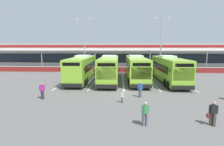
# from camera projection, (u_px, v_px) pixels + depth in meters

# --- Properties ---
(ground_plane) EXTENTS (200.00, 200.00, 0.00)m
(ground_plane) POSITION_uv_depth(u_px,v_px,m) (124.00, 91.00, 20.02)
(ground_plane) COLOR #605E5B
(terminal_building) EXTENTS (70.00, 13.00, 6.00)m
(terminal_building) POSITION_uv_depth(u_px,v_px,m) (122.00, 54.00, 46.13)
(terminal_building) COLOR beige
(terminal_building) RESTS_ON ground
(red_barrier_wall) EXTENTS (60.00, 0.40, 1.10)m
(red_barrier_wall) POSITION_uv_depth(u_px,v_px,m) (123.00, 69.00, 34.25)
(red_barrier_wall) COLOR maroon
(red_barrier_wall) RESTS_ON ground
(coach_bus_leftmost) EXTENTS (2.99, 12.17, 3.78)m
(coach_bus_leftmost) POSITION_uv_depth(u_px,v_px,m) (82.00, 69.00, 25.95)
(coach_bus_leftmost) COLOR #8CC633
(coach_bus_leftmost) RESTS_ON ground
(coach_bus_left_centre) EXTENTS (2.99, 12.17, 3.78)m
(coach_bus_left_centre) POSITION_uv_depth(u_px,v_px,m) (109.00, 69.00, 25.45)
(coach_bus_left_centre) COLOR #8CC633
(coach_bus_left_centre) RESTS_ON ground
(coach_bus_centre) EXTENTS (2.99, 12.17, 3.78)m
(coach_bus_centre) POSITION_uv_depth(u_px,v_px,m) (136.00, 69.00, 25.61)
(coach_bus_centre) COLOR #8CC633
(coach_bus_centre) RESTS_ON ground
(coach_bus_right_centre) EXTENTS (2.99, 12.17, 3.78)m
(coach_bus_right_centre) POSITION_uv_depth(u_px,v_px,m) (168.00, 70.00, 24.88)
(coach_bus_right_centre) COLOR #8CC633
(coach_bus_right_centre) RESTS_ON ground
(bay_stripe_far_west) EXTENTS (0.14, 13.00, 0.01)m
(bay_stripe_far_west) POSITION_uv_depth(u_px,v_px,m) (68.00, 80.00, 26.35)
(bay_stripe_far_west) COLOR silver
(bay_stripe_far_west) RESTS_ON ground
(bay_stripe_west) EXTENTS (0.14, 13.00, 0.01)m
(bay_stripe_west) POSITION_uv_depth(u_px,v_px,m) (96.00, 80.00, 26.15)
(bay_stripe_west) COLOR silver
(bay_stripe_west) RESTS_ON ground
(bay_stripe_mid_west) EXTENTS (0.14, 13.00, 0.01)m
(bay_stripe_mid_west) POSITION_uv_depth(u_px,v_px,m) (123.00, 80.00, 25.94)
(bay_stripe_mid_west) COLOR silver
(bay_stripe_mid_west) RESTS_ON ground
(bay_stripe_centre) EXTENTS (0.14, 13.00, 0.01)m
(bay_stripe_centre) POSITION_uv_depth(u_px,v_px,m) (151.00, 81.00, 25.74)
(bay_stripe_centre) COLOR silver
(bay_stripe_centre) RESTS_ON ground
(bay_stripe_mid_east) EXTENTS (0.14, 13.00, 0.01)m
(bay_stripe_mid_east) POSITION_uv_depth(u_px,v_px,m) (180.00, 81.00, 25.54)
(bay_stripe_mid_east) COLOR silver
(bay_stripe_mid_east) RESTS_ON ground
(pedestrian_with_handbag) EXTENTS (0.63, 0.36, 1.62)m
(pedestrian_with_handbag) POSITION_uv_depth(u_px,v_px,m) (213.00, 113.00, 11.02)
(pedestrian_with_handbag) COLOR #4C4238
(pedestrian_with_handbag) RESTS_ON ground
(pedestrian_in_dark_coat) EXTENTS (0.54, 0.29, 1.62)m
(pedestrian_in_dark_coat) POSITION_uv_depth(u_px,v_px,m) (42.00, 90.00, 16.70)
(pedestrian_in_dark_coat) COLOR #33333D
(pedestrian_in_dark_coat) RESTS_ON ground
(pedestrian_child) EXTENTS (0.33, 0.21, 1.00)m
(pedestrian_child) POSITION_uv_depth(u_px,v_px,m) (122.00, 97.00, 15.58)
(pedestrian_child) COLOR slate
(pedestrian_child) RESTS_ON ground
(pedestrian_near_bin) EXTENTS (0.54, 0.37, 1.62)m
(pedestrian_near_bin) POSITION_uv_depth(u_px,v_px,m) (140.00, 89.00, 17.23)
(pedestrian_near_bin) COLOR slate
(pedestrian_near_bin) RESTS_ON ground
(pedestrian_approaching_bus) EXTENTS (0.51, 0.36, 1.62)m
(pedestrian_approaching_bus) POSITION_uv_depth(u_px,v_px,m) (145.00, 113.00, 10.97)
(pedestrian_approaching_bus) COLOR slate
(pedestrian_approaching_bus) RESTS_ON ground
(lamp_post_west) EXTENTS (3.24, 0.28, 11.00)m
(lamp_post_west) POSITION_uv_depth(u_px,v_px,m) (84.00, 41.00, 36.25)
(lamp_post_west) COLOR #9E9EA3
(lamp_post_west) RESTS_ON ground
(lamp_post_centre) EXTENTS (3.24, 0.28, 11.00)m
(lamp_post_centre) POSITION_uv_depth(u_px,v_px,m) (161.00, 41.00, 35.08)
(lamp_post_centre) COLOR #9E9EA3
(lamp_post_centre) RESTS_ON ground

